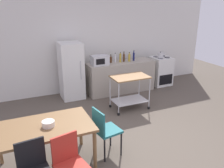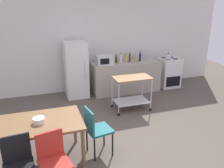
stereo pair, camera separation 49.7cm
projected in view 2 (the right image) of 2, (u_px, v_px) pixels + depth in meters
name	position (u px, v px, depth m)	size (l,w,h in m)	color
ground_plane	(132.00, 143.00, 4.49)	(12.00, 12.00, 0.00)	brown
back_wall	(91.00, 42.00, 6.87)	(8.40, 0.12, 2.90)	silver
kitchen_counter	(126.00, 77.00, 6.93)	(2.00, 0.64, 0.90)	#A89E8E
dining_table	(35.00, 127.00, 3.74)	(1.50, 0.90, 0.75)	brown
chair_teal	(96.00, 128.00, 4.00)	(0.46, 0.46, 0.89)	#1E666B
chair_red	(53.00, 159.00, 3.22)	(0.48, 0.48, 0.89)	#B72D23
chair_black	(18.00, 164.00, 3.13)	(0.44, 0.44, 0.89)	black
stove_oven	(168.00, 72.00, 7.38)	(0.60, 0.61, 0.92)	white
refrigerator	(76.00, 70.00, 6.48)	(0.60, 0.63, 1.55)	white
kitchen_cart	(131.00, 88.00, 5.72)	(0.91, 0.57, 0.85)	olive
microwave	(104.00, 60.00, 6.50)	(0.46, 0.35, 0.26)	silver
bottle_vinegar	(116.00, 60.00, 6.70)	(0.07, 0.07, 0.24)	#4C2D19
bottle_hot_sauce	(121.00, 59.00, 6.73)	(0.07, 0.07, 0.27)	silver
bottle_soda	(126.00, 58.00, 6.72)	(0.06, 0.06, 0.29)	gold
bottle_soy_sauce	(130.00, 58.00, 6.78)	(0.06, 0.06, 0.30)	#4C2D19
bottle_olive_oil	(135.00, 58.00, 6.79)	(0.07, 0.07, 0.27)	gold
bottle_sparkling_water	(140.00, 57.00, 6.87)	(0.06, 0.06, 0.31)	navy
fruit_bowl	(39.00, 120.00, 3.69)	(0.19, 0.19, 0.09)	white
kettle	(168.00, 56.00, 7.07)	(0.24, 0.17, 0.19)	silver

